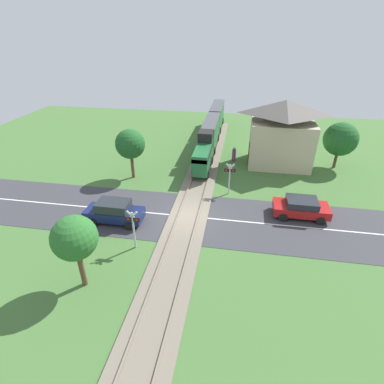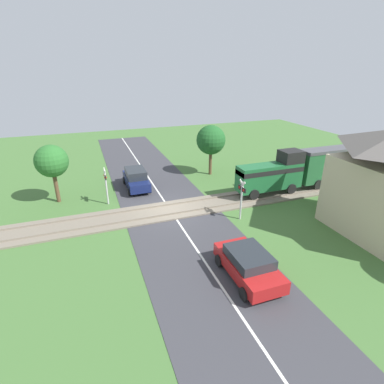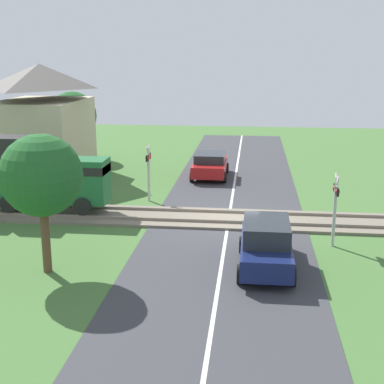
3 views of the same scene
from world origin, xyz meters
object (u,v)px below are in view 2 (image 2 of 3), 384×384
(crossing_signal_west_approach, at_px, (106,181))
(pedestrian_by_station, at_px, (327,195))
(car_far_side, at_px, (248,264))
(car_near_crossing, at_px, (136,179))
(crossing_signal_east_approach, at_px, (242,194))
(train, at_px, (345,163))

(crossing_signal_west_approach, relative_size, pedestrian_by_station, 1.78)
(pedestrian_by_station, bearing_deg, crossing_signal_west_approach, -110.15)
(car_far_side, distance_m, crossing_signal_west_approach, 11.96)
(car_near_crossing, bearing_deg, pedestrian_by_station, 57.68)
(car_near_crossing, xyz_separation_m, crossing_signal_east_approach, (7.67, 5.37, 0.93))
(car_near_crossing, bearing_deg, car_far_side, 12.50)
(crossing_signal_east_approach, height_order, pedestrian_by_station, crossing_signal_east_approach)
(car_far_side, bearing_deg, car_near_crossing, -167.50)
(car_near_crossing, bearing_deg, crossing_signal_west_approach, -46.70)
(train, bearing_deg, crossing_signal_east_approach, -76.51)
(train, height_order, pedestrian_by_station, train)
(train, xyz_separation_m, crossing_signal_east_approach, (2.66, -11.10, -0.13))
(train, xyz_separation_m, car_near_crossing, (-5.01, -16.47, -1.06))
(car_near_crossing, relative_size, car_far_side, 1.04)
(car_near_crossing, distance_m, pedestrian_by_station, 14.54)
(car_far_side, bearing_deg, crossing_signal_east_approach, 154.90)
(train, height_order, crossing_signal_east_approach, train)
(crossing_signal_west_approach, xyz_separation_m, crossing_signal_east_approach, (5.32, 7.86, 0.00))
(car_near_crossing, bearing_deg, crossing_signal_east_approach, 35.00)
(train, distance_m, car_far_side, 15.80)
(pedestrian_by_station, bearing_deg, crossing_signal_east_approach, -90.82)
(car_far_side, xyz_separation_m, crossing_signal_east_approach, (-5.32, 2.49, 1.01))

